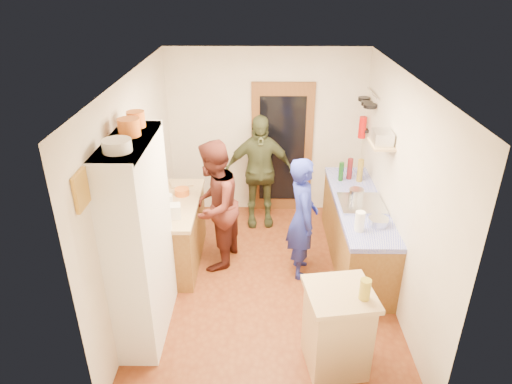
{
  "coord_description": "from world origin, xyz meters",
  "views": [
    {
      "loc": [
        -0.07,
        -4.73,
        3.62
      ],
      "look_at": [
        -0.13,
        0.15,
        1.2
      ],
      "focal_mm": 32.0,
      "sensor_mm": 36.0,
      "label": 1
    }
  ],
  "objects_px": {
    "island_base": "(337,331)",
    "person_hob": "(305,219)",
    "right_counter_base": "(356,233)",
    "hutch_body": "(141,241)",
    "person_left": "(217,205)",
    "person_back": "(260,171)"
  },
  "relations": [
    {
      "from": "right_counter_base",
      "to": "person_hob",
      "type": "distance_m",
      "value": 0.87
    },
    {
      "from": "hutch_body",
      "to": "right_counter_base",
      "type": "xyz_separation_m",
      "value": [
        2.5,
        1.3,
        -0.68
      ]
    },
    {
      "from": "right_counter_base",
      "to": "hutch_body",
      "type": "bearing_deg",
      "value": -152.53
    },
    {
      "from": "island_base",
      "to": "person_left",
      "type": "xyz_separation_m",
      "value": [
        -1.31,
        1.78,
        0.44
      ]
    },
    {
      "from": "hutch_body",
      "to": "person_hob",
      "type": "xyz_separation_m",
      "value": [
        1.78,
        1.0,
        -0.3
      ]
    },
    {
      "from": "island_base",
      "to": "person_back",
      "type": "xyz_separation_m",
      "value": [
        -0.76,
        2.85,
        0.44
      ]
    },
    {
      "from": "hutch_body",
      "to": "person_left",
      "type": "relative_size",
      "value": 1.27
    },
    {
      "from": "hutch_body",
      "to": "right_counter_base",
      "type": "distance_m",
      "value": 2.9
    },
    {
      "from": "hutch_body",
      "to": "island_base",
      "type": "relative_size",
      "value": 2.56
    },
    {
      "from": "hutch_body",
      "to": "person_left",
      "type": "xyz_separation_m",
      "value": [
        0.67,
        1.24,
        -0.23
      ]
    },
    {
      "from": "right_counter_base",
      "to": "person_hob",
      "type": "xyz_separation_m",
      "value": [
        -0.72,
        -0.3,
        0.38
      ]
    },
    {
      "from": "person_hob",
      "to": "person_left",
      "type": "relative_size",
      "value": 0.92
    },
    {
      "from": "island_base",
      "to": "person_hob",
      "type": "relative_size",
      "value": 0.54
    },
    {
      "from": "right_counter_base",
      "to": "island_base",
      "type": "relative_size",
      "value": 2.56
    },
    {
      "from": "person_left",
      "to": "hutch_body",
      "type": "bearing_deg",
      "value": -14.23
    },
    {
      "from": "hutch_body",
      "to": "island_base",
      "type": "xyz_separation_m",
      "value": [
        1.97,
        -0.54,
        -0.67
      ]
    },
    {
      "from": "hutch_body",
      "to": "person_hob",
      "type": "distance_m",
      "value": 2.06
    },
    {
      "from": "island_base",
      "to": "person_left",
      "type": "distance_m",
      "value": 2.25
    },
    {
      "from": "hutch_body",
      "to": "island_base",
      "type": "distance_m",
      "value": 2.15
    },
    {
      "from": "hutch_body",
      "to": "person_left",
      "type": "height_order",
      "value": "hutch_body"
    },
    {
      "from": "right_counter_base",
      "to": "person_left",
      "type": "height_order",
      "value": "person_left"
    },
    {
      "from": "person_back",
      "to": "hutch_body",
      "type": "bearing_deg",
      "value": -122.14
    }
  ]
}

